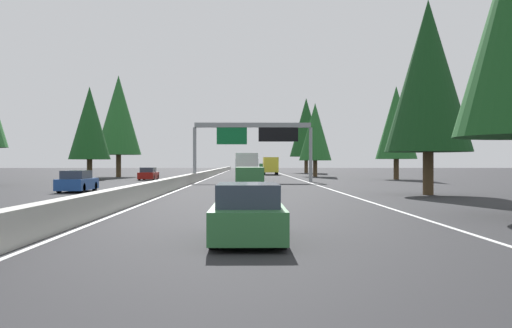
% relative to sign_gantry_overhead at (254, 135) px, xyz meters
% --- Properties ---
extents(ground_plane, '(320.00, 320.00, 0.00)m').
position_rel_sign_gantry_overhead_xyz_m(ground_plane, '(5.38, 6.04, -4.98)').
color(ground_plane, '#262628').
extents(median_barrier, '(180.00, 0.56, 0.90)m').
position_rel_sign_gantry_overhead_xyz_m(median_barrier, '(25.38, 6.34, -4.53)').
color(median_barrier, '#ADAAA3').
rests_on(median_barrier, ground).
extents(shoulder_stripe_right, '(160.00, 0.16, 0.01)m').
position_rel_sign_gantry_overhead_xyz_m(shoulder_stripe_right, '(15.38, -5.48, -4.98)').
color(shoulder_stripe_right, silver).
rests_on(shoulder_stripe_right, ground).
extents(shoulder_stripe_median, '(160.00, 0.16, 0.01)m').
position_rel_sign_gantry_overhead_xyz_m(shoulder_stripe_median, '(15.38, 5.79, -4.98)').
color(shoulder_stripe_median, silver).
rests_on(shoulder_stripe_median, ground).
extents(sign_gantry_overhead, '(0.50, 12.68, 6.26)m').
position_rel_sign_gantry_overhead_xyz_m(sign_gantry_overhead, '(0.00, 0.00, 0.00)').
color(sign_gantry_overhead, gray).
rests_on(sign_gantry_overhead, ground).
extents(sedan_mid_center, '(4.40, 1.80, 1.47)m').
position_rel_sign_gantry_overhead_xyz_m(sedan_mid_center, '(-44.45, 0.72, -4.30)').
color(sedan_mid_center, '#2D6B38').
rests_on(sedan_mid_center, ground).
extents(minivan_far_left, '(5.00, 1.95, 1.69)m').
position_rel_sign_gantry_overhead_xyz_m(minivan_far_left, '(-18.91, 0.58, -4.03)').
color(minivan_far_left, '#2D6B38').
rests_on(minivan_far_left, ground).
extents(sedan_distant_b, '(4.40, 1.80, 1.47)m').
position_rel_sign_gantry_overhead_xyz_m(sedan_distant_b, '(-7.03, 0.74, -4.30)').
color(sedan_distant_b, maroon).
rests_on(sedan_distant_b, ground).
extents(pickup_mid_left, '(5.60, 2.00, 1.86)m').
position_rel_sign_gantry_overhead_xyz_m(pickup_mid_left, '(73.61, -3.05, -4.07)').
color(pickup_mid_left, '#2D6B38').
rests_on(pickup_mid_left, ground).
extents(sedan_distant_a, '(4.40, 1.80, 1.47)m').
position_rel_sign_gantry_overhead_xyz_m(sedan_distant_a, '(72.64, 0.48, -4.30)').
color(sedan_distant_a, '#AD931E').
rests_on(sedan_distant_a, ground).
extents(box_truck_far_right, '(8.50, 2.40, 2.95)m').
position_rel_sign_gantry_overhead_xyz_m(box_truck_far_right, '(35.41, -3.15, -3.37)').
color(box_truck_far_right, gold).
rests_on(box_truck_far_right, ground).
extents(bus_far_center, '(11.50, 2.55, 3.10)m').
position_rel_sign_gantry_overhead_xyz_m(bus_far_center, '(8.67, 0.80, -3.27)').
color(bus_far_center, white).
rests_on(bus_far_center, ground).
extents(sedan_near_right, '(4.40, 1.80, 1.47)m').
position_rel_sign_gantry_overhead_xyz_m(sedan_near_right, '(33.73, 0.52, -4.30)').
color(sedan_near_right, silver).
rests_on(sedan_near_right, ground).
extents(oncoming_near, '(4.40, 1.80, 1.47)m').
position_rel_sign_gantry_overhead_xyz_m(oncoming_near, '(6.29, 12.34, -4.30)').
color(oncoming_near, maroon).
rests_on(oncoming_near, ground).
extents(oncoming_far, '(4.40, 1.80, 1.47)m').
position_rel_sign_gantry_overhead_xyz_m(oncoming_far, '(-20.22, 12.51, -4.30)').
color(oncoming_far, '#1E4793').
rests_on(oncoming_far, ground).
extents(conifer_right_near, '(5.36, 5.36, 12.19)m').
position_rel_sign_gantry_overhead_xyz_m(conifer_right_near, '(-24.31, -10.52, 2.43)').
color(conifer_right_near, '#4C3823').
rests_on(conifer_right_near, ground).
extents(conifer_right_mid, '(4.97, 4.97, 11.29)m').
position_rel_sign_gantry_overhead_xyz_m(conifer_right_mid, '(7.80, -17.23, 1.88)').
color(conifer_right_mid, '#4C3823').
rests_on(conifer_right_mid, ground).
extents(conifer_right_far, '(4.74, 4.74, 10.78)m').
position_rel_sign_gantry_overhead_xyz_m(conifer_right_far, '(21.90, -9.15, 1.56)').
color(conifer_right_far, '#4C3823').
rests_on(conifer_right_far, ground).
extents(conifer_right_distant, '(6.54, 6.54, 14.87)m').
position_rel_sign_gantry_overhead_xyz_m(conifer_right_distant, '(50.54, -10.89, 4.06)').
color(conifer_right_distant, '#4C3823').
rests_on(conifer_right_distant, ground).
extents(conifer_left_mid, '(4.84, 4.84, 11.00)m').
position_rel_sign_gantry_overhead_xyz_m(conifer_left_mid, '(6.74, 19.34, 1.70)').
color(conifer_left_mid, '#4C3823').
rests_on(conifer_left_mid, ground).
extents(conifer_left_far, '(6.38, 6.38, 14.50)m').
position_rel_sign_gantry_overhead_xyz_m(conifer_left_far, '(20.42, 19.13, 3.84)').
color(conifer_left_far, '#4C3823').
rests_on(conifer_left_far, ground).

